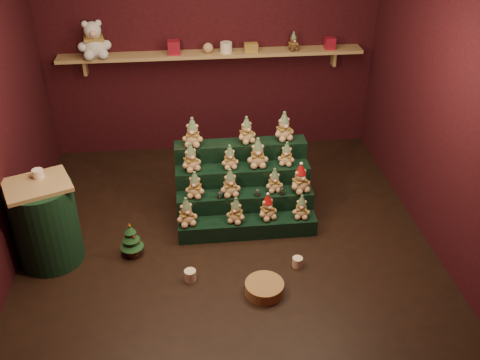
{
  "coord_description": "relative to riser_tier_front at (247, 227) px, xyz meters",
  "views": [
    {
      "loc": [
        -0.33,
        -4.28,
        3.35
      ],
      "look_at": [
        0.16,
        0.25,
        0.53
      ],
      "focal_mm": 40.0,
      "sensor_mm": 36.0,
      "label": 1
    }
  ],
  "objects": [
    {
      "name": "wicker_basket",
      "position": [
        0.05,
        -0.86,
        -0.04
      ],
      "size": [
        0.44,
        0.44,
        0.11
      ],
      "primitive_type": "cylinder",
      "rotation": [
        0.0,
        0.0,
        0.32
      ],
      "color": "#A77F43",
      "rests_on": "ground"
    },
    {
      "name": "table_ornament",
      "position": [
        -1.9,
        -0.07,
        0.8
      ],
      "size": [
        0.1,
        0.1,
        0.08
      ],
      "primitive_type": "cylinder",
      "color": "beige",
      "rests_on": "side_table"
    },
    {
      "name": "teddy_11",
      "position": [
        0.46,
        0.46,
        0.57
      ],
      "size": [
        0.22,
        0.21,
        0.25
      ],
      "primitive_type": null,
      "rotation": [
        0.0,
        0.0,
        -0.35
      ],
      "color": "tan",
      "rests_on": "riser_tier_midback"
    },
    {
      "name": "riser_tier_front",
      "position": [
        0.0,
        0.0,
        0.0
      ],
      "size": [
        1.4,
        0.22,
        0.18
      ],
      "primitive_type": "cube",
      "color": "black",
      "rests_on": "ground"
    },
    {
      "name": "front_wall",
      "position": [
        -0.21,
        -2.09,
        1.31
      ],
      "size": [
        4.0,
        0.1,
        2.8
      ],
      "primitive_type": "cube",
      "color": "black",
      "rests_on": "ground"
    },
    {
      "name": "riser_tier_midback",
      "position": [
        0.0,
        0.44,
        0.18
      ],
      "size": [
        1.4,
        0.22,
        0.54
      ],
      "primitive_type": "cube",
      "color": "black",
      "rests_on": "ground"
    },
    {
      "name": "teddy_14",
      "position": [
        0.46,
        0.68,
        0.78
      ],
      "size": [
        0.27,
        0.25,
        0.3
      ],
      "primitive_type": null,
      "rotation": [
        0.0,
        0.0,
        0.32
      ],
      "color": "tan",
      "rests_on": "riser_tier_back"
    },
    {
      "name": "mug_left",
      "position": [
        -0.6,
        -0.62,
        -0.04
      ],
      "size": [
        0.11,
        0.11,
        0.11
      ],
      "primitive_type": "cylinder",
      "color": "beige",
      "rests_on": "ground"
    },
    {
      "name": "side_table",
      "position": [
        -1.9,
        -0.17,
        0.33
      ],
      "size": [
        0.69,
        0.64,
        0.85
      ],
      "rotation": [
        0.0,
        0.0,
        0.39
      ],
      "color": "tan",
      "rests_on": "ground"
    },
    {
      "name": "teddy_10",
      "position": [
        0.16,
        0.45,
        0.6
      ],
      "size": [
        0.22,
        0.2,
        0.31
      ],
      "primitive_type": null,
      "rotation": [
        0.0,
        0.0,
        -0.01
      ],
      "color": "tan",
      "rests_on": "riser_tier_midback"
    },
    {
      "name": "ground",
      "position": [
        -0.21,
        -0.04,
        -0.09
      ],
      "size": [
        4.0,
        4.0,
        0.0
      ],
      "primitive_type": "plane",
      "color": "black",
      "rests_on": "ground"
    },
    {
      "name": "teddy_1",
      "position": [
        -0.12,
        -0.01,
        0.22
      ],
      "size": [
        0.25,
        0.24,
        0.27
      ],
      "primitive_type": null,
      "rotation": [
        0.0,
        0.0,
        -0.46
      ],
      "color": "tan",
      "rests_on": "riser_tier_front"
    },
    {
      "name": "riser_tier_midfront",
      "position": [
        0.0,
        0.22,
        0.09
      ],
      "size": [
        1.4,
        0.22,
        0.36
      ],
      "primitive_type": "cube",
      "color": "black",
      "rests_on": "ground"
    },
    {
      "name": "snow_globe_b",
      "position": [
        0.12,
        0.16,
        0.31
      ],
      "size": [
        0.06,
        0.06,
        0.08
      ],
      "color": "black",
      "rests_on": "riser_tier_midfront"
    },
    {
      "name": "teddy_9",
      "position": [
        -0.13,
        0.45,
        0.58
      ],
      "size": [
        0.2,
        0.18,
        0.25
      ],
      "primitive_type": null,
      "rotation": [
        0.0,
        0.0,
        0.11
      ],
      "color": "tan",
      "rests_on": "riser_tier_midback"
    },
    {
      "name": "gift_tin_cream",
      "position": [
        -0.05,
        1.81,
        1.29
      ],
      "size": [
        0.14,
        0.14,
        0.12
      ],
      "primitive_type": "cylinder",
      "color": "beige",
      "rests_on": "back_shelf"
    },
    {
      "name": "mug_right",
      "position": [
        0.41,
        -0.54,
        -0.04
      ],
      "size": [
        0.1,
        0.1,
        0.1
      ],
      "primitive_type": "cylinder",
      "color": "beige",
      "rests_on": "ground"
    },
    {
      "name": "teddy_6",
      "position": [
        0.3,
        0.24,
        0.39
      ],
      "size": [
        0.19,
        0.17,
        0.25
      ],
      "primitive_type": null,
      "rotation": [
        0.0,
        0.0,
        0.07
      ],
      "color": "tan",
      "rests_on": "riser_tier_midfront"
    },
    {
      "name": "snow_globe_a",
      "position": [
        -0.27,
        0.16,
        0.31
      ],
      "size": [
        0.06,
        0.06,
        0.08
      ],
      "color": "black",
      "rests_on": "riser_tier_midfront"
    },
    {
      "name": "teddy_8",
      "position": [
        -0.53,
        0.45,
        0.6
      ],
      "size": [
        0.27,
        0.26,
        0.29
      ],
      "primitive_type": null,
      "rotation": [
        0.0,
        0.0,
        0.43
      ],
      "color": "tan",
      "rests_on": "riser_tier_midback"
    },
    {
      "name": "brown_bear",
      "position": [
        0.75,
        1.8,
        1.34
      ],
      "size": [
        0.19,
        0.18,
        0.21
      ],
      "primitive_type": null,
      "rotation": [
        0.0,
        0.0,
        0.31
      ],
      "color": "#4C2F19",
      "rests_on": "back_shelf"
    },
    {
      "name": "gift_tin_red_a",
      "position": [
        -0.66,
        1.81,
        1.31
      ],
      "size": [
        0.14,
        0.14,
        0.16
      ],
      "primitive_type": "cube",
      "color": "maroon",
      "rests_on": "back_shelf"
    },
    {
      "name": "back_wall",
      "position": [
        -0.21,
        2.01,
        1.31
      ],
      "size": [
        4.0,
        0.1,
        2.8
      ],
      "primitive_type": "cube",
      "color": "black",
      "rests_on": "ground"
    },
    {
      "name": "teddy_2",
      "position": [
        0.2,
        0.02,
        0.23
      ],
      "size": [
        0.25,
        0.24,
        0.27
      ],
      "primitive_type": null,
      "rotation": [
        0.0,
        0.0,
        0.4
      ],
      "color": "tan",
      "rests_on": "riser_tier_front"
    },
    {
      "name": "teddy_4",
      "position": [
        -0.51,
        0.22,
        0.41
      ],
      "size": [
        0.24,
        0.22,
        0.27
      ],
      "primitive_type": null,
      "rotation": [
        0.0,
        0.0,
        -0.27
      ],
      "color": "tan",
      "rests_on": "riser_tier_midfront"
    },
    {
      "name": "teddy_7",
      "position": [
        0.56,
        0.2,
        0.42
      ],
      "size": [
        0.28,
        0.27,
        0.31
      ],
      "primitive_type": null,
      "rotation": [
        0.0,
        0.0,
        0.41
      ],
      "color": "tan",
      "rests_on": "riser_tier_midfront"
    },
    {
      "name": "teddy_12",
      "position": [
        -0.5,
        0.64,
        0.78
      ],
      "size": [
        0.25,
        0.23,
        0.3
      ],
      "primitive_type": null,
      "rotation": [
        0.0,
        0.0,
        -0.19
      ],
      "color": "tan",
      "rests_on": "riser_tier_back"
    },
    {
      "name": "teddy_3",
      "position": [
        0.54,
        -0.0,
        0.21
      ],
      "size": [
        0.2,
        0.19,
        0.25
      ],
      "primitive_type": null,
      "rotation": [
        0.0,
        0.0,
        -0.15
      ],
      "color": "tan",
      "rests_on": "riser_tier_front"
    },
    {
      "name": "riser_tier_back",
      "position": [
        0.0,
        0.66,
        0.27
      ],
      "size": [
        1.4,
        0.22,
        0.72
      ],
      "primitive_type": "cube",
      "color": "black",
      "rests_on": "ground"
    },
    {
      "name": "teddy_13",
      "position": [
        0.06,
        0.66,
        0.77
      ],
      "size": [
        0.25,
        0.24,
        0.28
      ],
      "primitive_type": null,
      "rotation": [
        0.0,
        0.0,
        0.42
      ],
      "color": "tan",
      "rests_on": "riser_tier_back"
    },
    {
      "name": "teddy_0",
      "position": [
        -0.61,
        0.0,
        0.24
      ],
      "size": [
        0.26,
        0.24,
        0.29
      ],
      "primitive_type": null,
      "rotation": [
        0.0,
        0.0,
        0.29
      ],
      "color": "tan",
      "rests_on": "riser_tier_front"
    },
    {
      "name": "snow_globe_c",
      "position": [
        0.37,
        0.16,
        0.31
      ],
      "size": [
        0.06,
        0.06,
        0.08
      ],
      "color": "black",
      "rests_on": "riser_tier_midfront"
    },
    {
      "name": "shelf_plush_ball",
      "position": [
        -0.26,
        1.81,
        1.29
      ],
      "size": [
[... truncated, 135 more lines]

